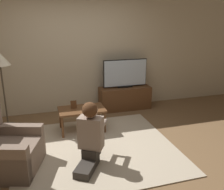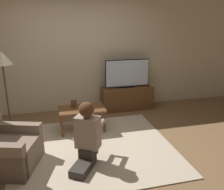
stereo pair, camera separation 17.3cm
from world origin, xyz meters
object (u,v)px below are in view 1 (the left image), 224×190
tv (125,73)px  coffee_table (82,111)px  floor_lamp (0,64)px  person_kneeling (90,134)px  armchair (6,151)px

tv → coffee_table: bearing=-142.5°
floor_lamp → person_kneeling: size_ratio=1.55×
coffee_table → floor_lamp: size_ratio=0.58×
armchair → coffee_table: bearing=-34.7°
coffee_table → armchair: bearing=-142.4°
floor_lamp → person_kneeling: bearing=-54.0°
armchair → person_kneeling: size_ratio=1.04×
coffee_table → armchair: 1.55m
coffee_table → armchair: armchair is taller
tv → coffee_table: (-1.16, -0.89, -0.45)m
floor_lamp → armchair: floor_lamp is taller
tv → coffee_table: size_ratio=1.20×
coffee_table → person_kneeling: person_kneeling is taller
tv → coffee_table: 1.53m
floor_lamp → person_kneeling: 2.31m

